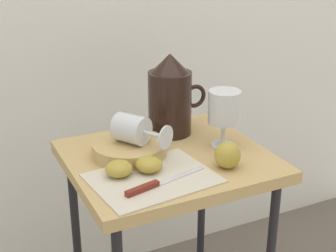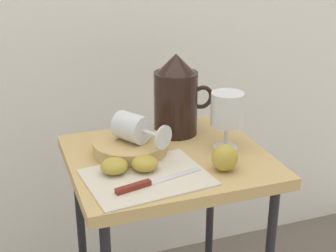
# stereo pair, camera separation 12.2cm
# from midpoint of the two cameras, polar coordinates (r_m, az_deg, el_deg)

# --- Properties ---
(curtain_drape) EXTENTS (2.40, 0.03, 1.91)m
(curtain_drape) POSITION_cam_midpoint_polar(r_m,az_deg,el_deg) (1.64, -10.25, 12.64)
(curtain_drape) COLOR white
(curtain_drape) RESTS_ON ground_plane
(table) EXTENTS (0.49, 0.44, 0.67)m
(table) POSITION_cam_midpoint_polar(r_m,az_deg,el_deg) (1.28, -2.73, -6.57)
(table) COLOR tan
(table) RESTS_ON ground_plane
(linen_napkin) EXTENTS (0.30, 0.24, 0.00)m
(linen_napkin) POSITION_cam_midpoint_polar(r_m,az_deg,el_deg) (1.14, -4.86, -6.11)
(linen_napkin) COLOR beige
(linen_napkin) RESTS_ON table
(basket_tray) EXTENTS (0.19, 0.19, 0.03)m
(basket_tray) POSITION_cam_midpoint_polar(r_m,az_deg,el_deg) (1.25, -7.25, -2.67)
(basket_tray) COLOR tan
(basket_tray) RESTS_ON table
(pitcher) EXTENTS (0.17, 0.12, 0.23)m
(pitcher) POSITION_cam_midpoint_polar(r_m,az_deg,el_deg) (1.35, -2.32, 2.80)
(pitcher) COLOR black
(pitcher) RESTS_ON table
(wine_glass_upright) EXTENTS (0.08, 0.08, 0.15)m
(wine_glass_upright) POSITION_cam_midpoint_polar(r_m,az_deg,el_deg) (1.27, 3.79, 1.80)
(wine_glass_upright) COLOR silver
(wine_glass_upright) RESTS_ON table
(wine_glass_tipped_near) EXTENTS (0.13, 0.16, 0.07)m
(wine_glass_tipped_near) POSITION_cam_midpoint_polar(r_m,az_deg,el_deg) (1.23, -6.91, -0.43)
(wine_glass_tipped_near) COLOR silver
(wine_glass_tipped_near) RESTS_ON basket_tray
(apple_half_left) EXTENTS (0.06, 0.06, 0.04)m
(apple_half_left) POSITION_cam_midpoint_polar(r_m,az_deg,el_deg) (1.15, -8.74, -4.95)
(apple_half_left) COLOR #B29938
(apple_half_left) RESTS_ON linen_napkin
(apple_half_right) EXTENTS (0.06, 0.06, 0.04)m
(apple_half_right) POSITION_cam_midpoint_polar(r_m,az_deg,el_deg) (1.16, -5.24, -4.50)
(apple_half_right) COLOR #B29938
(apple_half_right) RESTS_ON linen_napkin
(apple_whole) EXTENTS (0.06, 0.06, 0.06)m
(apple_whole) POSITION_cam_midpoint_polar(r_m,az_deg,el_deg) (1.18, 3.95, -3.44)
(apple_whole) COLOR #B29938
(apple_whole) RESTS_ON table
(knife) EXTENTS (0.22, 0.07, 0.01)m
(knife) POSITION_cam_midpoint_polar(r_m,az_deg,el_deg) (1.10, -4.73, -6.80)
(knife) COLOR silver
(knife) RESTS_ON linen_napkin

